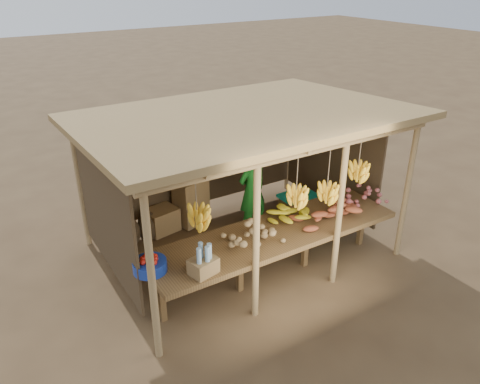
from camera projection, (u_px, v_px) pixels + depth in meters
ground at (240, 248)px, 7.84m from camera, size 60.00×60.00×0.00m
stall_structure at (242, 145)px, 6.87m from camera, size 4.70×3.50×2.43m
counter at (275, 235)px, 6.79m from camera, size 3.90×1.05×0.80m
potato_heap at (251, 233)px, 6.39m from camera, size 0.96×0.64×0.36m
sweet_potato_heap at (330, 207)px, 7.08m from camera, size 1.22×0.95×0.36m
onion_heap at (362, 192)px, 7.56m from camera, size 0.98×0.69×0.36m
banana_pile at (291, 208)px, 7.05m from camera, size 0.78×0.63×0.35m
tomato_basin at (150, 265)px, 5.86m from camera, size 0.43×0.43×0.23m
bottle_box at (203, 262)px, 5.79m from camera, size 0.38×0.33×0.42m
vendor at (252, 190)px, 8.00m from camera, size 0.64×0.48×1.61m
tarp_crate at (299, 209)px, 8.42m from camera, size 0.65×0.56×0.77m
carton_stack at (181, 207)px, 8.36m from camera, size 1.19×0.52×0.85m
burlap_sacks at (139, 227)px, 7.99m from camera, size 0.79×0.41×0.56m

